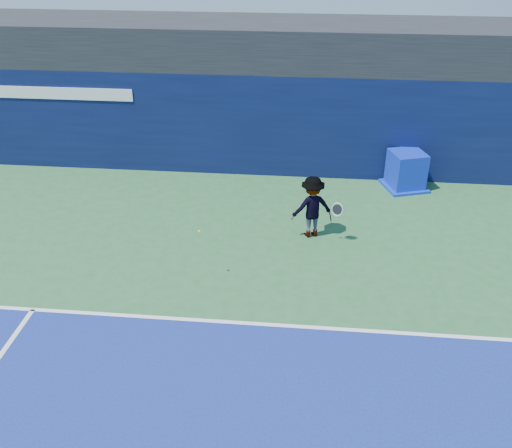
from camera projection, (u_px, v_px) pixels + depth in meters
The scene contains 6 objects.
baseline at pixel (281, 325), 11.05m from camera, with size 24.00×0.10×0.01m, color white.
stadium_band at pixel (301, 43), 16.67m from camera, with size 36.00×3.00×1.20m, color black.
back_wall_assembly at pixel (297, 123), 16.83m from camera, with size 36.00×1.03×3.00m.
equipment_cart at pixel (406, 172), 16.25m from camera, with size 1.42×1.42×1.08m.
tennis_player at pixel (312, 207), 13.71m from camera, with size 1.31×0.91×1.56m.
tennis_ball at pixel (199, 231), 11.90m from camera, with size 0.06×0.06×0.06m.
Camera 1 is at (0.38, -5.68, 7.12)m, focal length 40.00 mm.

